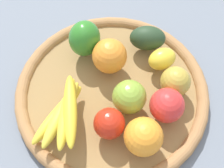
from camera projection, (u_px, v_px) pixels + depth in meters
ground_plane at (112, 95)px, 0.76m from camera, size 2.40×2.40×0.00m
basket at (112, 92)px, 0.75m from camera, size 0.46×0.46×0.03m
avocado at (148, 38)px, 0.77m from camera, size 0.11×0.10×0.06m
bell_pepper at (85, 38)px, 0.75m from camera, size 0.11×0.11×0.09m
apple_2 at (129, 97)px, 0.68m from camera, size 0.10×0.10×0.08m
apple_1 at (109, 123)px, 0.65m from camera, size 0.08×0.08×0.07m
banana_bunch at (64, 113)px, 0.67m from camera, size 0.16×0.17×0.07m
apple_3 at (175, 81)px, 0.70m from camera, size 0.10×0.10×0.07m
orange_0 at (146, 136)px, 0.63m from camera, size 0.11×0.11×0.08m
orange_1 at (110, 56)px, 0.73m from camera, size 0.12×0.12×0.08m
apple_0 at (167, 105)px, 0.67m from camera, size 0.08×0.08×0.08m
lemon_0 at (162, 59)px, 0.75m from camera, size 0.07×0.05×0.05m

